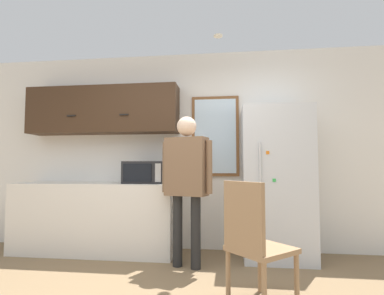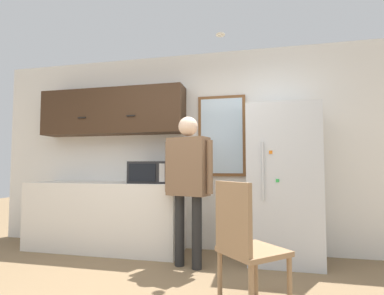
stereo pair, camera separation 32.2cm
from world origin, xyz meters
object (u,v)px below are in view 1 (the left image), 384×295
person (187,174)px  refrigerator (276,183)px  chair (253,239)px  microwave (145,172)px

person → refrigerator: refrigerator is taller
person → chair: person is taller
refrigerator → microwave: bearing=-179.5°
person → refrigerator: 1.14m
microwave → person: bearing=-34.4°
person → microwave: bearing=162.2°
microwave → refrigerator: (1.64, 0.02, -0.12)m
refrigerator → person: bearing=-158.1°
chair → refrigerator: bearing=-59.0°
microwave → chair: size_ratio=0.51×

